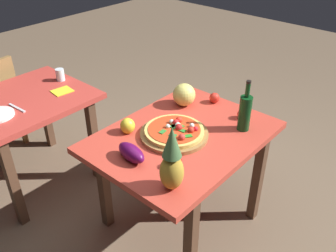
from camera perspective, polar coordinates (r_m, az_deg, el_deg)
ground_plane at (r=2.69m, az=1.99°, el=-14.34°), size 10.00×10.00×0.00m
display_table at (r=2.28m, az=2.29°, el=-3.35°), size 1.11×0.83×0.73m
background_table at (r=2.87m, az=-21.61°, el=1.96°), size 0.94×0.78×0.73m
pizza_board at (r=2.20m, az=0.98°, el=-1.29°), size 0.41×0.41×0.02m
pizza at (r=2.18m, az=1.13°, el=-0.65°), size 0.36×0.36×0.06m
wine_bottle at (r=2.25m, az=11.95°, el=2.16°), size 0.08×0.08×0.33m
pineapple_left at (r=1.73m, az=0.60°, el=-5.68°), size 0.12×0.12×0.36m
melon at (r=2.50m, az=2.54°, el=4.92°), size 0.16×0.16×0.16m
bell_pepper at (r=2.23m, az=-6.34°, el=0.03°), size 0.09×0.09×0.10m
eggplant at (r=2.00m, az=-5.77°, el=-4.17°), size 0.11×0.21×0.09m
tomato_by_bottle at (r=1.94m, az=1.20°, el=-5.59°), size 0.07×0.07×0.07m
tomato_beside_pepper at (r=2.57m, az=7.28°, el=4.40°), size 0.07×0.07×0.07m
tomato_at_corner at (r=2.41m, az=11.51°, el=1.85°), size 0.06×0.06×0.06m
drinking_glass_water at (r=3.00m, az=-16.55°, el=7.71°), size 0.07×0.07×0.09m
knife_utensil at (r=2.70m, az=-22.59°, el=2.65°), size 0.03×0.18×0.01m
napkin_folded at (r=2.83m, az=-16.25°, el=5.28°), size 0.15×0.14×0.01m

